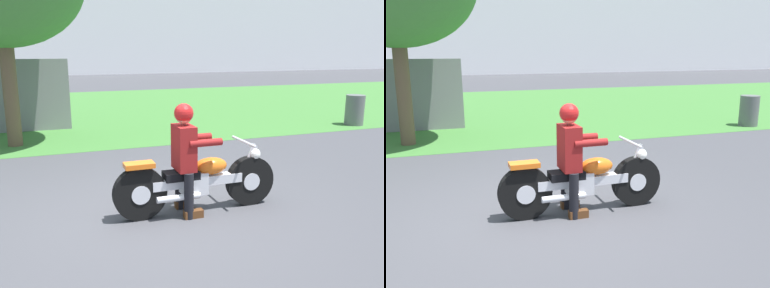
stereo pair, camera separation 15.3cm
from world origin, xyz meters
The scene contains 5 objects.
ground centered at (0.00, 0.00, 0.00)m, with size 120.00×120.00×0.00m, color #424247.
grass_verge centered at (0.00, 9.70, 0.00)m, with size 60.00×12.00×0.01m, color #3D7533.
motorcycle_lead centered at (0.58, 0.02, 0.40)m, with size 2.16×0.66×0.89m.
rider_lead centered at (0.41, 0.02, 0.83)m, with size 0.55×0.48×1.41m.
trash_can centered at (6.80, 4.31, 0.41)m, with size 0.50×0.50×0.82m, color #595E5B.
Camera 1 is at (-1.21, -4.66, 2.06)m, focal length 38.64 mm.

